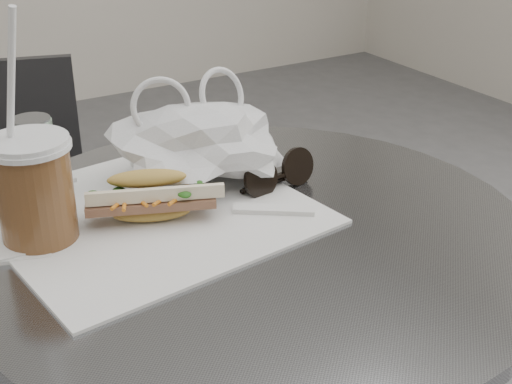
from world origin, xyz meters
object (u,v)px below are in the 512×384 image
banh_mi (150,197)px  drink_can (36,154)px  sunglasses (278,175)px  iced_coffee (34,189)px  chair_far (25,243)px

banh_mi → drink_can: drink_can is taller
banh_mi → sunglasses: 0.20m
iced_coffee → drink_can: (0.04, 0.15, -0.02)m
iced_coffee → sunglasses: (0.34, -0.03, -0.05)m
iced_coffee → banh_mi: bearing=-10.4°
chair_far → iced_coffee: (-0.11, -0.74, 0.48)m
iced_coffee → chair_far: bearing=81.2°
banh_mi → drink_can: 0.21m
banh_mi → iced_coffee: size_ratio=0.74×
banh_mi → drink_can: bearing=140.7°
sunglasses → drink_can: size_ratio=1.17×
iced_coffee → drink_can: iced_coffee is taller
sunglasses → chair_far: bearing=99.1°
chair_far → iced_coffee: size_ratio=2.47×
banh_mi → iced_coffee: 0.15m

